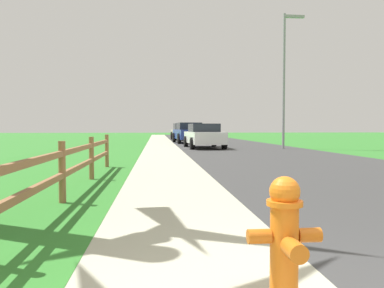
% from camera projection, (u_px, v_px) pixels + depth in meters
% --- Properties ---
extents(ground_plane, '(120.00, 120.00, 0.00)m').
position_uv_depth(ground_plane, '(175.00, 144.00, 26.58)').
color(ground_plane, '#30792B').
extents(road_asphalt, '(7.00, 66.00, 0.01)m').
position_uv_depth(road_asphalt, '(220.00, 143.00, 28.90)').
color(road_asphalt, '#393939').
rests_on(road_asphalt, ground).
extents(curb_concrete, '(6.00, 66.00, 0.01)m').
position_uv_depth(curb_concrete, '(133.00, 143.00, 28.29)').
color(curb_concrete, '#B2B097').
rests_on(curb_concrete, ground).
extents(grass_verge, '(5.00, 66.00, 0.00)m').
position_uv_depth(grass_verge, '(113.00, 143.00, 28.15)').
color(grass_verge, '#30792B').
rests_on(grass_verge, ground).
extents(fire_hydrant, '(0.50, 0.41, 0.86)m').
position_uv_depth(fire_hydrant, '(285.00, 239.00, 2.54)').
color(fire_hydrant, orange).
rests_on(fire_hydrant, ground).
extents(rail_fence, '(0.11, 10.99, 0.97)m').
position_uv_depth(rail_fence, '(62.00, 167.00, 5.94)').
color(rail_fence, '#8F603D').
rests_on(rail_fence, ground).
extents(parked_suv_white, '(2.12, 4.73, 1.40)m').
position_uv_depth(parked_suv_white, '(204.00, 136.00, 22.03)').
color(parked_suv_white, white).
rests_on(parked_suv_white, ground).
extents(parked_car_blue, '(2.40, 4.87, 1.55)m').
position_uv_depth(parked_car_blue, '(189.00, 133.00, 29.18)').
color(parked_car_blue, navy).
rests_on(parked_car_blue, ground).
extents(parked_car_beige, '(2.26, 4.64, 1.57)m').
position_uv_depth(parked_car_beige, '(183.00, 132.00, 36.39)').
color(parked_car_beige, '#C6B793').
rests_on(parked_car_beige, ground).
extents(street_lamp, '(1.17, 0.20, 7.42)m').
position_uv_depth(street_lamp, '(286.00, 70.00, 21.03)').
color(street_lamp, gray).
rests_on(street_lamp, ground).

